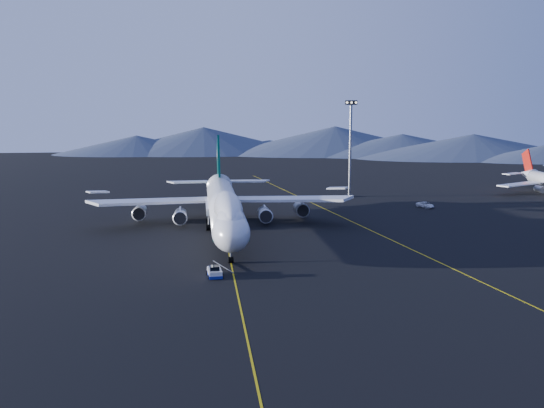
{
  "coord_description": "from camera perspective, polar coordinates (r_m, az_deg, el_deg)",
  "views": [
    {
      "loc": [
        -5.12,
        -127.59,
        26.23
      ],
      "look_at": [
        10.23,
        -0.7,
        6.0
      ],
      "focal_mm": 40.0,
      "sensor_mm": 36.0,
      "label": 1
    }
  ],
  "objects": [
    {
      "name": "service_van",
      "position": [
        166.74,
        14.24,
        -0.08
      ],
      "size": [
        4.09,
        5.84,
        1.48
      ],
      "primitive_type": "imported",
      "rotation": [
        0.0,
        0.0,
        0.34
      ],
      "color": "white",
      "rests_on": "ground"
    },
    {
      "name": "ground",
      "position": [
        130.36,
        -4.51,
        -2.64
      ],
      "size": [
        500.0,
        500.0,
        0.0
      ],
      "primitive_type": "plane",
      "color": "black",
      "rests_on": "ground"
    },
    {
      "name": "pushback_tug",
      "position": [
        96.45,
        -5.42,
        -6.47
      ],
      "size": [
        2.71,
        4.4,
        1.85
      ],
      "rotation": [
        0.0,
        0.0,
        0.08
      ],
      "color": "silver",
      "rests_on": "ground"
    },
    {
      "name": "boeing_747",
      "position": [
        129.35,
        -4.54,
        -0.12
      ],
      "size": [
        59.62,
        72.43,
        19.37
      ],
      "color": "silver",
      "rests_on": "ground"
    },
    {
      "name": "floodlight_mast",
      "position": [
        181.81,
        7.37,
        5.21
      ],
      "size": [
        3.53,
        2.65,
        28.56
      ],
      "rotation": [
        0.0,
        0.0,
        0.07
      ],
      "color": "black",
      "rests_on": "ground"
    },
    {
      "name": "taxiway_line_side",
      "position": [
        144.4,
        7.3,
        -1.54
      ],
      "size": [
        28.08,
        198.09,
        0.01
      ],
      "primitive_type": "cube",
      "rotation": [
        0.0,
        0.0,
        0.14
      ],
      "color": "gold",
      "rests_on": "ground"
    },
    {
      "name": "taxiway_line_main",
      "position": [
        130.36,
        -4.51,
        -2.64
      ],
      "size": [
        0.25,
        220.0,
        0.01
      ],
      "primitive_type": "cube",
      "color": "gold",
      "rests_on": "ground"
    }
  ]
}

